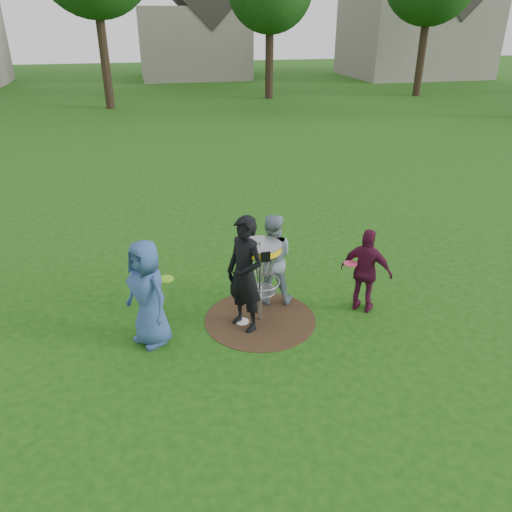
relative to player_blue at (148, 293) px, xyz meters
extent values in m
plane|color=#19470F|center=(1.72, 0.20, -0.82)|extent=(100.00, 100.00, 0.00)
cylinder|color=#47331E|center=(1.72, 0.20, -0.82)|extent=(1.80, 1.80, 0.01)
imported|color=#314D86|center=(0.00, 0.00, 0.00)|extent=(0.89, 0.96, 1.64)
imported|color=black|center=(1.45, 0.06, 0.10)|extent=(0.74, 0.81, 1.85)
imported|color=gray|center=(2.03, 0.75, -0.03)|extent=(0.88, 0.75, 1.58)
imported|color=#50122E|center=(3.46, 0.12, -0.10)|extent=(0.87, 0.82, 1.44)
cylinder|color=white|center=(1.42, 0.19, -0.81)|extent=(0.22, 0.22, 0.02)
cylinder|color=#9EA0A5|center=(1.72, 0.20, -0.13)|extent=(0.05, 0.05, 1.38)
cylinder|color=yellow|center=(1.72, 0.20, 0.46)|extent=(0.64, 0.64, 0.10)
cylinder|color=#9EA0A5|center=(1.72, 0.20, 0.51)|extent=(0.66, 0.66, 0.01)
cube|color=black|center=(1.72, -0.12, 0.46)|extent=(0.14, 0.02, 0.16)
torus|color=#9EA0A5|center=(1.72, 0.20, -0.12)|extent=(0.62, 0.62, 0.02)
torus|color=#9EA0A5|center=(1.72, 0.20, -0.28)|extent=(0.50, 0.50, 0.02)
cylinder|color=#9EA0A5|center=(1.72, 0.20, -0.29)|extent=(0.44, 0.44, 0.01)
cylinder|color=#7ACA16|center=(0.28, 0.03, 0.19)|extent=(0.22, 0.22, 0.02)
cylinder|color=#FE4C15|center=(1.70, 0.19, 0.31)|extent=(0.22, 0.22, 0.02)
cylinder|color=#E93D8B|center=(1.90, 0.51, 0.15)|extent=(0.22, 0.22, 0.02)
cylinder|color=#DB3961|center=(3.18, 0.13, 0.06)|extent=(0.22, 0.22, 0.02)
cylinder|color=#38281C|center=(-1.28, 21.70, 1.49)|extent=(0.46, 0.46, 4.62)
cylinder|color=#38281C|center=(7.72, 23.20, 1.07)|extent=(0.46, 0.46, 3.78)
cylinder|color=#38281C|center=(16.72, 22.20, 1.28)|extent=(0.46, 0.46, 4.20)
cube|color=gray|center=(4.72, 35.20, 1.68)|extent=(8.00, 7.00, 5.00)
cube|color=gray|center=(21.72, 32.20, 2.18)|extent=(10.00, 8.00, 6.00)
camera|label=1|loc=(0.13, -6.43, 3.62)|focal=35.00mm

